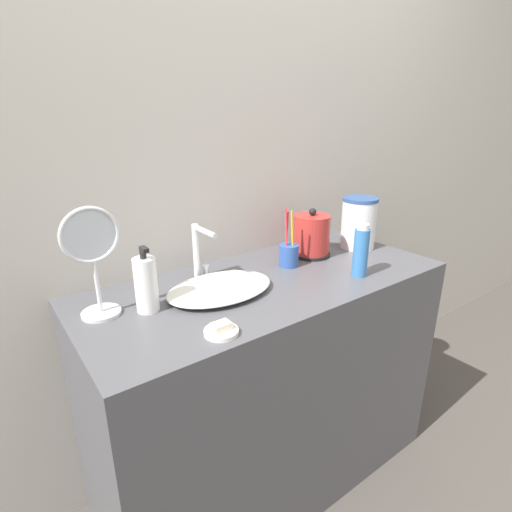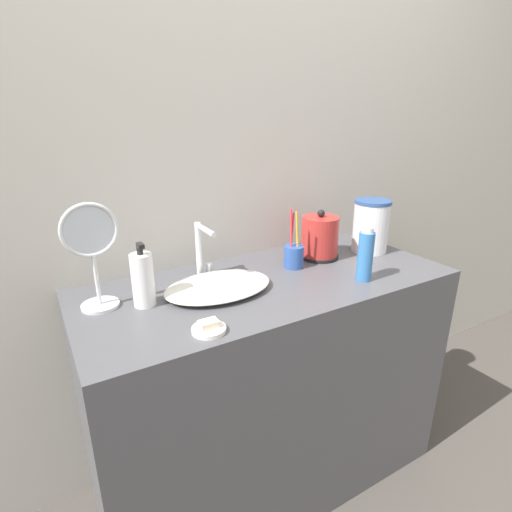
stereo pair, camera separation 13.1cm
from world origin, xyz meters
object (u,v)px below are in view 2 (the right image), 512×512
at_px(faucet, 202,248).
at_px(water_pitcher, 371,226).
at_px(electric_kettle, 320,239).
at_px(toothbrush_cup, 294,255).
at_px(lotion_bottle, 143,279).
at_px(vanity_mirror, 92,251).
at_px(shampoo_bottle, 365,255).

height_order(faucet, water_pitcher, water_pitcher).
xyz_separation_m(electric_kettle, toothbrush_cup, (-0.15, -0.04, -0.03)).
height_order(electric_kettle, lotion_bottle, lotion_bottle).
bearing_deg(electric_kettle, vanity_mirror, -179.37).
bearing_deg(shampoo_bottle, electric_kettle, 87.41).
bearing_deg(water_pitcher, faucet, 172.97).
height_order(faucet, shampoo_bottle, faucet).
relative_size(toothbrush_cup, water_pitcher, 1.03).
distance_m(lotion_bottle, vanity_mirror, 0.16).
distance_m(lotion_bottle, shampoo_bottle, 0.73).
height_order(vanity_mirror, water_pitcher, vanity_mirror).
height_order(faucet, vanity_mirror, vanity_mirror).
xyz_separation_m(lotion_bottle, vanity_mirror, (-0.12, 0.06, 0.09)).
height_order(electric_kettle, shampoo_bottle, electric_kettle).
height_order(faucet, electric_kettle, same).
relative_size(electric_kettle, toothbrush_cup, 0.88).
relative_size(shampoo_bottle, vanity_mirror, 0.60).
height_order(lotion_bottle, vanity_mirror, vanity_mirror).
bearing_deg(water_pitcher, electric_kettle, 169.34).
bearing_deg(vanity_mirror, toothbrush_cup, -2.28).
height_order(toothbrush_cup, water_pitcher, toothbrush_cup).
height_order(faucet, toothbrush_cup, toothbrush_cup).
distance_m(vanity_mirror, water_pitcher, 1.06).
relative_size(faucet, vanity_mirror, 0.61).
bearing_deg(electric_kettle, lotion_bottle, -174.77).
relative_size(electric_kettle, water_pitcher, 0.90).
height_order(electric_kettle, water_pitcher, water_pitcher).
height_order(toothbrush_cup, lotion_bottle, toothbrush_cup).
bearing_deg(vanity_mirror, electric_kettle, 0.63).
bearing_deg(toothbrush_cup, lotion_bottle, -177.07).
distance_m(lotion_bottle, water_pitcher, 0.94).
distance_m(faucet, vanity_mirror, 0.36).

